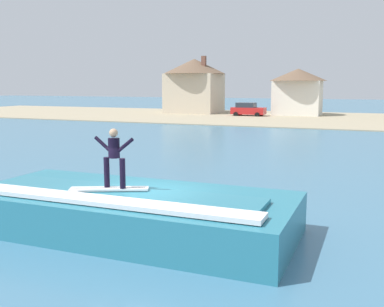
% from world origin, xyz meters
% --- Properties ---
extents(ground_plane, '(260.00, 260.00, 0.00)m').
position_xyz_m(ground_plane, '(0.00, 0.00, 0.00)').
color(ground_plane, teal).
extents(wave_crest, '(9.42, 4.12, 1.29)m').
position_xyz_m(wave_crest, '(-0.41, -0.25, 0.61)').
color(wave_crest, teal).
rests_on(wave_crest, ground_plane).
extents(surfboard, '(2.17, 1.27, 0.06)m').
position_xyz_m(surfboard, '(-0.83, -0.64, 1.32)').
color(surfboard, white).
rests_on(surfboard, wave_crest).
extents(surfer, '(1.25, 0.32, 1.68)m').
position_xyz_m(surfer, '(-0.69, -0.57, 2.29)').
color(surfer, black).
rests_on(surfer, surfboard).
extents(shoreline_bank, '(120.00, 26.72, 0.11)m').
position_xyz_m(shoreline_bank, '(0.00, 46.23, 0.06)').
color(shoreline_bank, tan).
rests_on(shoreline_bank, ground_plane).
extents(car_near_shore, '(4.49, 2.32, 1.86)m').
position_xyz_m(car_near_shore, '(-9.77, 47.64, 0.95)').
color(car_near_shore, red).
rests_on(car_near_shore, ground_plane).
extents(house_with_chimney, '(9.24, 9.24, 8.32)m').
position_xyz_m(house_with_chimney, '(-18.99, 51.27, 4.51)').
color(house_with_chimney, beige).
rests_on(house_with_chimney, ground_plane).
extents(house_small_cottage, '(7.76, 7.76, 6.41)m').
position_xyz_m(house_small_cottage, '(-3.91, 51.75, 3.69)').
color(house_small_cottage, silver).
rests_on(house_small_cottage, ground_plane).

